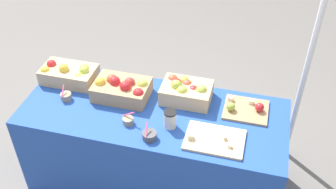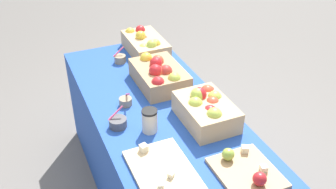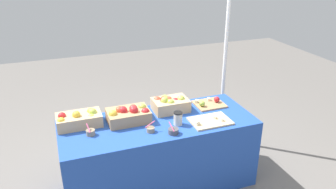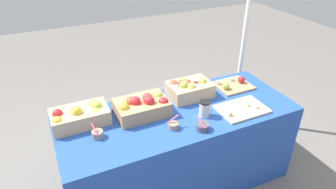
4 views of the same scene
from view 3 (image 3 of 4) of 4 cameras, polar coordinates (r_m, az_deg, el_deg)
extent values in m
plane|color=slate|center=(3.66, -1.56, -14.92)|extent=(10.00, 10.00, 0.00)
cube|color=#234CAD|center=(3.44, -1.63, -10.09)|extent=(1.90, 0.76, 0.74)
cube|color=tan|center=(3.26, -15.05, -4.25)|extent=(0.42, 0.24, 0.12)
sphere|color=gold|center=(3.18, -17.93, -4.40)|extent=(0.07, 0.07, 0.07)
sphere|color=#B2C64C|center=(3.21, -13.06, -3.90)|extent=(0.07, 0.07, 0.07)
sphere|color=#99B742|center=(3.24, -12.68, -3.36)|extent=(0.07, 0.07, 0.07)
sphere|color=#D14C33|center=(3.24, -15.56, -3.82)|extent=(0.07, 0.07, 0.07)
sphere|color=red|center=(3.25, -17.78, -3.57)|extent=(0.07, 0.07, 0.07)
sphere|color=#B2C64C|center=(3.24, -12.84, -2.95)|extent=(0.07, 0.07, 0.07)
sphere|color=gold|center=(3.28, -13.14, -2.88)|extent=(0.07, 0.07, 0.07)
sphere|color=gold|center=(3.20, -15.50, -3.39)|extent=(0.07, 0.07, 0.07)
cube|color=tan|center=(3.25, -6.85, -3.66)|extent=(0.40, 0.28, 0.12)
sphere|color=#B2332D|center=(3.20, -7.24, -3.62)|extent=(0.08, 0.08, 0.08)
sphere|color=#B2332D|center=(3.25, -5.99, -2.41)|extent=(0.08, 0.08, 0.08)
sphere|color=red|center=(3.20, -3.91, -3.01)|extent=(0.08, 0.08, 0.08)
sphere|color=#D14C33|center=(3.23, -8.36, -2.71)|extent=(0.08, 0.08, 0.08)
sphere|color=red|center=(3.19, -5.88, -2.71)|extent=(0.08, 0.08, 0.08)
sphere|color=#B2C64C|center=(3.24, -8.69, -2.98)|extent=(0.08, 0.08, 0.08)
sphere|color=#D14C33|center=(3.21, -6.00, -2.83)|extent=(0.08, 0.08, 0.08)
sphere|color=#B2C64C|center=(3.29, -4.48, -2.21)|extent=(0.08, 0.08, 0.08)
sphere|color=gold|center=(3.17, -9.45, -3.36)|extent=(0.08, 0.08, 0.08)
sphere|color=red|center=(3.21, -7.74, -2.71)|extent=(0.08, 0.08, 0.08)
cube|color=tan|center=(3.44, 0.44, -1.81)|extent=(0.36, 0.25, 0.12)
sphere|color=#D14C33|center=(3.46, 0.12, -0.97)|extent=(0.08, 0.08, 0.08)
sphere|color=#B2C64C|center=(3.37, -0.60, -1.01)|extent=(0.08, 0.08, 0.08)
sphere|color=red|center=(3.45, -1.90, -1.04)|extent=(0.08, 0.08, 0.08)
sphere|color=gold|center=(3.37, -0.12, -1.78)|extent=(0.08, 0.08, 0.08)
sphere|color=#B2C64C|center=(3.36, 0.43, -1.46)|extent=(0.08, 0.08, 0.08)
sphere|color=#D14C33|center=(3.45, -1.84, -0.99)|extent=(0.08, 0.08, 0.08)
sphere|color=#B2C64C|center=(3.44, 2.25, -0.82)|extent=(0.08, 0.08, 0.08)
sphere|color=red|center=(3.44, 1.31, -1.24)|extent=(0.08, 0.08, 0.08)
sphere|color=red|center=(3.38, -0.68, -0.94)|extent=(0.08, 0.08, 0.08)
sphere|color=#B2C64C|center=(3.47, -0.58, -0.71)|extent=(0.08, 0.08, 0.08)
cube|color=#D1B284|center=(3.26, 7.29, -4.55)|extent=(0.39, 0.27, 0.02)
cube|color=beige|center=(3.29, 8.13, -3.92)|extent=(0.03, 0.03, 0.02)
cube|color=beige|center=(3.16, 5.07, -4.88)|extent=(0.04, 0.04, 0.04)
cube|color=beige|center=(3.26, 9.36, -4.31)|extent=(0.03, 0.03, 0.02)
cube|color=tan|center=(3.61, 7.12, -1.66)|extent=(0.31, 0.27, 0.02)
sphere|color=#99B742|center=(3.52, 5.89, -1.59)|extent=(0.06, 0.06, 0.06)
cube|color=beige|center=(3.60, 4.99, -1.16)|extent=(0.04, 0.04, 0.03)
sphere|color=red|center=(3.64, 8.39, -0.84)|extent=(0.06, 0.06, 0.06)
cube|color=beige|center=(3.67, 7.05, -0.81)|extent=(0.04, 0.04, 0.03)
cylinder|color=gray|center=(3.06, -3.01, -6.06)|extent=(0.08, 0.08, 0.04)
cylinder|color=#EA598C|center=(3.05, -3.09, -5.12)|extent=(0.09, 0.02, 0.07)
cylinder|color=#4C4C51|center=(3.03, 0.93, -6.32)|extent=(0.10, 0.10, 0.05)
cylinder|color=#EA598C|center=(3.00, 0.62, -5.55)|extent=(0.03, 0.10, 0.07)
cylinder|color=gray|center=(3.09, -13.18, -6.38)|extent=(0.08, 0.08, 0.05)
cylinder|color=#EA598C|center=(3.06, -13.55, -5.63)|extent=(0.03, 0.09, 0.06)
cylinder|color=beige|center=(3.17, 1.73, -4.24)|extent=(0.08, 0.08, 0.12)
cylinder|color=black|center=(3.14, 1.74, -3.17)|extent=(0.08, 0.08, 0.01)
cylinder|color=white|center=(3.97, 9.84, 6.69)|extent=(0.04, 0.04, 2.29)
camera|label=1|loc=(1.72, 53.40, 27.17)|focal=43.01mm
camera|label=2|loc=(3.30, 32.79, 15.43)|focal=41.02mm
camera|label=4|loc=(0.99, -21.14, 10.37)|focal=32.05mm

